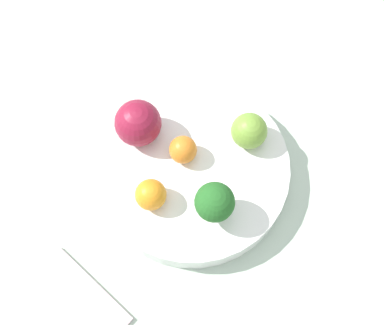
# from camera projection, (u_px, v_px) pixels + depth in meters

# --- Properties ---
(ground_plane) EXTENTS (6.00, 6.00, 0.00)m
(ground_plane) POSITION_uv_depth(u_px,v_px,m) (192.00, 180.00, 0.78)
(ground_plane) COLOR gray
(table_surface) EXTENTS (1.20, 1.20, 0.02)m
(table_surface) POSITION_uv_depth(u_px,v_px,m) (192.00, 178.00, 0.77)
(table_surface) COLOR #B2C6B2
(table_surface) RESTS_ON ground_plane
(bowl) EXTENTS (0.27, 0.27, 0.04)m
(bowl) POSITION_uv_depth(u_px,v_px,m) (192.00, 170.00, 0.74)
(bowl) COLOR white
(bowl) RESTS_ON table_surface
(broccoli) EXTENTS (0.05, 0.05, 0.07)m
(broccoli) POSITION_uv_depth(u_px,v_px,m) (215.00, 203.00, 0.67)
(broccoli) COLOR #99C17A
(broccoli) RESTS_ON bowl
(apple_red) EXTENTS (0.05, 0.05, 0.05)m
(apple_red) POSITION_uv_depth(u_px,v_px,m) (249.00, 131.00, 0.72)
(apple_red) COLOR olive
(apple_red) RESTS_ON bowl
(apple_green) EXTENTS (0.06, 0.06, 0.06)m
(apple_green) POSITION_uv_depth(u_px,v_px,m) (138.00, 123.00, 0.72)
(apple_green) COLOR maroon
(apple_green) RESTS_ON bowl
(orange_front) EXTENTS (0.04, 0.04, 0.04)m
(orange_front) POSITION_uv_depth(u_px,v_px,m) (151.00, 195.00, 0.69)
(orange_front) COLOR orange
(orange_front) RESTS_ON bowl
(orange_back) EXTENTS (0.04, 0.04, 0.04)m
(orange_back) POSITION_uv_depth(u_px,v_px,m) (183.00, 150.00, 0.72)
(orange_back) COLOR orange
(orange_back) RESTS_ON bowl
(napkin) EXTENTS (0.14, 0.16, 0.01)m
(napkin) POSITION_uv_depth(u_px,v_px,m) (62.00, 317.00, 0.68)
(napkin) COLOR beige
(napkin) RESTS_ON table_surface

